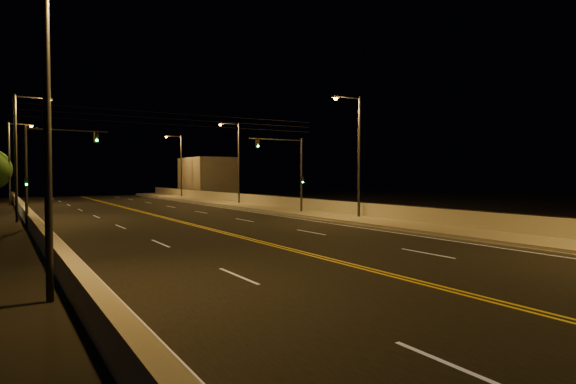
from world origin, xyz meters
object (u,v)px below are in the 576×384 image
streetlight_2 (237,158)px  streetlight_4 (58,103)px  streetlight_1 (356,149)px  streetlight_3 (179,162)px  traffic_signal_right (292,167)px  traffic_signal_left (43,164)px  streetlight_5 (20,149)px  streetlight_6 (12,158)px

streetlight_2 → streetlight_4: size_ratio=1.00×
streetlight_1 → streetlight_3: same height
traffic_signal_right → streetlight_2: bearing=84.0°
streetlight_2 → traffic_signal_left: bearing=-145.2°
streetlight_4 → streetlight_5: size_ratio=1.00×
streetlight_2 → streetlight_3: size_ratio=1.00×
streetlight_1 → streetlight_5: 24.56m
streetlight_2 → streetlight_4: bearing=-121.8°
streetlight_5 → traffic_signal_right: 20.68m
streetlight_2 → streetlight_5: (-21.45, -8.94, 0.00)m
streetlight_2 → traffic_signal_right: (-1.48, -14.18, -1.23)m
streetlight_1 → streetlight_3: (0.00, 40.57, 0.00)m
streetlight_4 → streetlight_2: bearing=58.2°
streetlight_3 → streetlight_5: size_ratio=1.00×
streetlight_4 → traffic_signal_right: size_ratio=1.41×
streetlight_5 → streetlight_4: bearing=-90.0°
streetlight_1 → streetlight_3: 40.57m
streetlight_1 → traffic_signal_left: 21.48m
streetlight_1 → streetlight_5: bearing=150.9°
streetlight_4 → traffic_signal_right: (19.97, 20.37, -1.23)m
traffic_signal_right → streetlight_3: bearing=87.5°
streetlight_3 → streetlight_6: bearing=-161.9°
streetlight_1 → traffic_signal_left: bearing=161.7°
streetlight_1 → streetlight_2: size_ratio=1.00×
traffic_signal_left → streetlight_1: bearing=-18.3°
streetlight_1 → streetlight_6: 39.82m
streetlight_2 → streetlight_4: same height
streetlight_3 → streetlight_4: 58.31m
traffic_signal_right → traffic_signal_left: (-18.89, 0.00, 0.00)m
streetlight_4 → traffic_signal_left: streetlight_4 is taller
streetlight_4 → traffic_signal_left: bearing=87.0°
traffic_signal_right → traffic_signal_left: 18.89m
streetlight_3 → streetlight_6: (-21.45, -7.02, 0.00)m
streetlight_3 → streetlight_4: bearing=-111.6°
traffic_signal_left → streetlight_5: bearing=101.6°
streetlight_2 → streetlight_4: 40.67m
streetlight_2 → streetlight_4: (-21.45, -34.56, 0.00)m
streetlight_1 → streetlight_3: bearing=90.0°
streetlight_5 → traffic_signal_right: (19.97, -5.24, -1.23)m
streetlight_1 → streetlight_4: size_ratio=1.00×
streetlight_2 → traffic_signal_left: size_ratio=1.41×
streetlight_2 → streetlight_1: bearing=-90.0°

